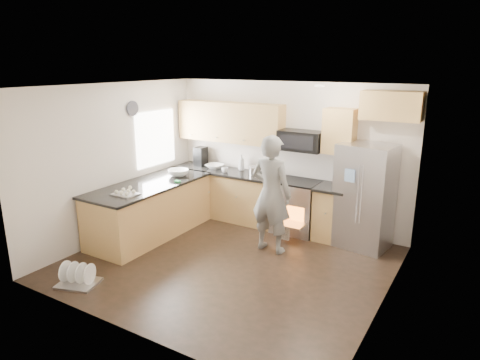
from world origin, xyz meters
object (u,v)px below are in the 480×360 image
Objects in this scene: person at (271,194)px; refrigerator at (364,196)px; dish_rack at (78,279)px; stove_range at (297,195)px.

refrigerator is at bearing -139.50° from person.
person is at bearing -135.11° from refrigerator.
person is 3.03m from dish_rack.
stove_range is 2.91× the size of dish_rack.
stove_range is 3.77m from dish_rack.
person reaches higher than refrigerator.
stove_range is 0.98m from person.
dish_rack is at bearing 57.03° from person.
stove_range is 1.06× the size of refrigerator.
dish_rack is (-2.92, -3.26, -0.76)m from refrigerator.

